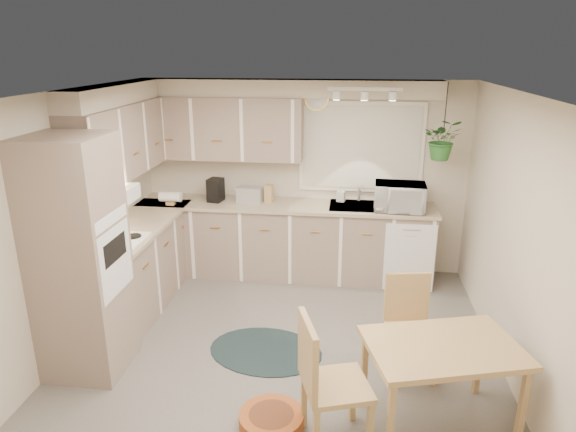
% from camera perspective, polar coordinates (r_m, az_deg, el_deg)
% --- Properties ---
extents(floor, '(4.20, 4.20, 0.00)m').
position_cam_1_polar(floor, '(5.01, -0.73, -15.14)').
color(floor, slate).
rests_on(floor, ground).
extents(ceiling, '(4.20, 4.20, 0.00)m').
position_cam_1_polar(ceiling, '(4.19, -0.87, 13.39)').
color(ceiling, silver).
rests_on(ceiling, wall_back).
extents(wall_back, '(4.00, 0.04, 2.40)m').
position_cam_1_polar(wall_back, '(6.46, 1.73, 4.31)').
color(wall_back, beige).
rests_on(wall_back, floor).
extents(wall_front, '(4.00, 0.04, 2.40)m').
position_cam_1_polar(wall_front, '(2.63, -7.32, -18.21)').
color(wall_front, beige).
rests_on(wall_front, floor).
extents(wall_left, '(0.04, 4.20, 2.40)m').
position_cam_1_polar(wall_left, '(5.12, -23.59, -1.02)').
color(wall_left, beige).
rests_on(wall_left, floor).
extents(wall_right, '(0.04, 4.20, 2.40)m').
position_cam_1_polar(wall_right, '(4.65, 24.48, -3.02)').
color(wall_right, beige).
rests_on(wall_right, floor).
extents(base_cab_left, '(0.60, 1.85, 0.90)m').
position_cam_1_polar(base_cab_left, '(5.97, -16.04, -5.22)').
color(base_cab_left, gray).
rests_on(base_cab_left, floor).
extents(base_cab_back, '(3.60, 0.60, 0.90)m').
position_cam_1_polar(base_cab_back, '(6.42, -0.36, -2.79)').
color(base_cab_back, gray).
rests_on(base_cab_back, floor).
extents(counter_left, '(0.64, 1.89, 0.04)m').
position_cam_1_polar(counter_left, '(5.80, -16.35, -0.96)').
color(counter_left, tan).
rests_on(counter_left, base_cab_left).
extents(counter_back, '(3.64, 0.64, 0.04)m').
position_cam_1_polar(counter_back, '(6.26, -0.38, 1.20)').
color(counter_back, tan).
rests_on(counter_back, base_cab_back).
extents(oven_stack, '(0.65, 0.65, 2.10)m').
position_cam_1_polar(oven_stack, '(4.70, -22.17, -4.43)').
color(oven_stack, gray).
rests_on(oven_stack, floor).
extents(wall_oven_face, '(0.02, 0.56, 0.58)m').
position_cam_1_polar(wall_oven_face, '(4.56, -18.64, -4.72)').
color(wall_oven_face, white).
rests_on(wall_oven_face, oven_stack).
extents(upper_cab_left, '(0.35, 2.00, 0.75)m').
position_cam_1_polar(upper_cab_left, '(5.75, -17.92, 8.07)').
color(upper_cab_left, gray).
rests_on(upper_cab_left, wall_left).
extents(upper_cab_back, '(2.00, 0.35, 0.75)m').
position_cam_1_polar(upper_cab_back, '(6.33, -7.54, 9.66)').
color(upper_cab_back, gray).
rests_on(upper_cab_back, wall_back).
extents(soffit_left, '(0.30, 2.00, 0.20)m').
position_cam_1_polar(soffit_left, '(5.70, -18.63, 12.75)').
color(soffit_left, beige).
rests_on(soffit_left, wall_left).
extents(soffit_back, '(3.60, 0.30, 0.20)m').
position_cam_1_polar(soffit_back, '(6.16, -0.21, 14.02)').
color(soffit_back, beige).
rests_on(soffit_back, wall_back).
extents(cooktop, '(0.52, 0.58, 0.02)m').
position_cam_1_polar(cooktop, '(5.30, -18.65, -2.73)').
color(cooktop, white).
rests_on(cooktop, counter_left).
extents(range_hood, '(0.40, 0.60, 0.14)m').
position_cam_1_polar(range_hood, '(5.17, -19.36, 2.00)').
color(range_hood, white).
rests_on(range_hood, upper_cab_left).
extents(window_blinds, '(1.40, 0.02, 1.00)m').
position_cam_1_polar(window_blinds, '(6.32, 8.13, 7.54)').
color(window_blinds, white).
rests_on(window_blinds, wall_back).
extents(window_frame, '(1.50, 0.02, 1.10)m').
position_cam_1_polar(window_frame, '(6.33, 8.13, 7.56)').
color(window_frame, white).
rests_on(window_frame, wall_back).
extents(sink, '(0.70, 0.48, 0.10)m').
position_cam_1_polar(sink, '(6.23, 7.87, 0.74)').
color(sink, '#B2B5BA').
rests_on(sink, counter_back).
extents(dishwasher_front, '(0.58, 0.02, 0.83)m').
position_cam_1_polar(dishwasher_front, '(6.14, 13.33, -4.58)').
color(dishwasher_front, white).
rests_on(dishwasher_front, base_cab_back).
extents(track_light_bar, '(0.80, 0.04, 0.04)m').
position_cam_1_polar(track_light_bar, '(5.71, 8.53, 13.79)').
color(track_light_bar, white).
rests_on(track_light_bar, ceiling).
extents(wall_clock, '(0.30, 0.03, 0.30)m').
position_cam_1_polar(wall_clock, '(6.25, 3.20, 12.95)').
color(wall_clock, '#EDC353').
rests_on(wall_clock, wall_back).
extents(dining_table, '(1.26, 1.00, 0.69)m').
position_cam_1_polar(dining_table, '(4.21, 16.44, -17.55)').
color(dining_table, tan).
rests_on(dining_table, floor).
extents(chair_left, '(0.59, 0.59, 1.01)m').
position_cam_1_polar(chair_left, '(3.83, 5.44, -17.90)').
color(chair_left, tan).
rests_on(chair_left, floor).
extents(chair_back, '(0.48, 0.48, 0.89)m').
position_cam_1_polar(chair_back, '(4.64, 13.51, -12.18)').
color(chair_back, tan).
rests_on(chair_back, floor).
extents(braided_rug, '(1.21, 0.98, 0.01)m').
position_cam_1_polar(braided_rug, '(5.05, -2.50, -14.73)').
color(braided_rug, black).
rests_on(braided_rug, floor).
extents(pet_bed, '(0.65, 0.65, 0.11)m').
position_cam_1_polar(pet_bed, '(4.20, -1.86, -21.74)').
color(pet_bed, '#AC4722').
rests_on(pet_bed, floor).
extents(microwave, '(0.59, 0.35, 0.39)m').
position_cam_1_polar(microwave, '(6.09, 12.31, 2.41)').
color(microwave, white).
rests_on(microwave, counter_back).
extents(soap_bottle, '(0.14, 0.22, 0.10)m').
position_cam_1_polar(soap_bottle, '(6.34, 5.89, 1.98)').
color(soap_bottle, white).
rests_on(soap_bottle, counter_back).
extents(hanging_plant, '(0.45, 0.49, 0.36)m').
position_cam_1_polar(hanging_plant, '(6.02, 16.79, 7.66)').
color(hanging_plant, '#2A6629').
rests_on(hanging_plant, ceiling).
extents(coffee_maker, '(0.20, 0.22, 0.29)m').
position_cam_1_polar(coffee_maker, '(6.38, -8.05, 2.89)').
color(coffee_maker, black).
rests_on(coffee_maker, counter_back).
extents(toaster, '(0.33, 0.22, 0.19)m').
position_cam_1_polar(toaster, '(6.32, -4.25, 2.40)').
color(toaster, '#B2B5BA').
rests_on(toaster, counter_back).
extents(knife_block, '(0.11, 0.11, 0.21)m').
position_cam_1_polar(knife_block, '(6.30, -2.12, 2.53)').
color(knife_block, tan).
rests_on(knife_block, counter_back).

